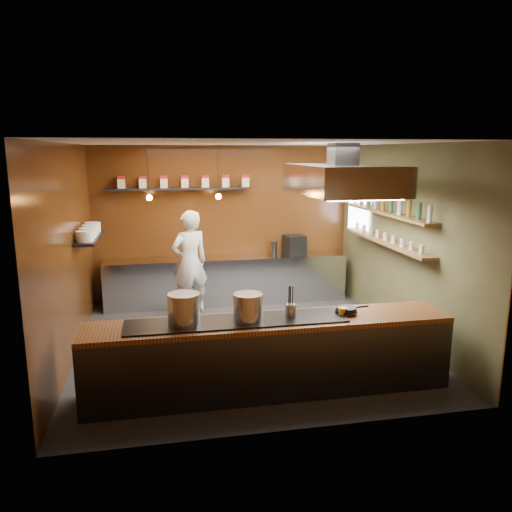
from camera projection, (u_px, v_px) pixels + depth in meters
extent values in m
plane|color=black|center=(247.00, 343.00, 7.66)|extent=(5.00, 5.00, 0.00)
plane|color=#361909|center=(224.00, 224.00, 9.75)|extent=(5.00, 0.00, 5.00)
plane|color=#361909|center=(68.00, 254.00, 6.88)|extent=(0.00, 5.00, 5.00)
plane|color=#414125|center=(403.00, 241.00, 7.83)|extent=(0.00, 5.00, 5.00)
plane|color=silver|center=(246.00, 143.00, 7.04)|extent=(5.00, 5.00, 0.00)
plane|color=white|center=(359.00, 205.00, 9.37)|extent=(0.00, 1.00, 1.00)
cube|color=silver|center=(227.00, 280.00, 9.65)|extent=(4.60, 0.65, 0.90)
cube|color=#38383D|center=(270.00, 358.00, 6.04)|extent=(4.40, 0.70, 0.86)
cube|color=brown|center=(270.00, 322.00, 5.94)|extent=(4.40, 0.72, 0.06)
cube|color=black|center=(237.00, 321.00, 5.86)|extent=(2.60, 0.55, 0.02)
cube|color=black|center=(177.00, 189.00, 9.30)|extent=(2.60, 0.26, 0.04)
cube|color=black|center=(89.00, 238.00, 7.86)|extent=(0.30, 1.40, 0.04)
cube|color=brown|center=(387.00, 213.00, 8.00)|extent=(0.26, 2.80, 0.04)
cube|color=brown|center=(385.00, 241.00, 8.09)|extent=(0.26, 2.80, 0.04)
cube|color=#38383D|center=(343.00, 154.00, 6.94)|extent=(0.35, 0.35, 0.30)
cube|color=silver|center=(342.00, 179.00, 7.01)|extent=(1.20, 2.00, 0.40)
cube|color=white|center=(342.00, 194.00, 7.05)|extent=(1.00, 1.80, 0.02)
cylinder|color=black|center=(148.00, 171.00, 8.50)|extent=(0.01, 0.01, 0.90)
sphere|color=orange|center=(149.00, 198.00, 8.60)|extent=(0.10, 0.10, 0.10)
cylinder|color=black|center=(218.00, 171.00, 8.73)|extent=(0.01, 0.01, 0.90)
sphere|color=orange|center=(218.00, 197.00, 8.82)|extent=(0.10, 0.10, 0.10)
cube|color=beige|center=(121.00, 184.00, 9.09)|extent=(0.13, 0.13, 0.17)
cube|color=#9F1713|center=(121.00, 178.00, 9.07)|extent=(0.13, 0.13, 0.05)
cube|color=beige|center=(143.00, 183.00, 9.17)|extent=(0.13, 0.13, 0.17)
cube|color=#9F1713|center=(142.00, 177.00, 9.14)|extent=(0.13, 0.13, 0.05)
cube|color=beige|center=(164.00, 183.00, 9.24)|extent=(0.13, 0.13, 0.17)
cube|color=#9F1713|center=(164.00, 177.00, 9.22)|extent=(0.13, 0.13, 0.05)
cube|color=beige|center=(185.00, 183.00, 9.31)|extent=(0.13, 0.13, 0.17)
cube|color=#9F1713|center=(185.00, 177.00, 9.29)|extent=(0.14, 0.13, 0.05)
cube|color=beige|center=(205.00, 183.00, 9.38)|extent=(0.13, 0.13, 0.17)
cube|color=#9F1713|center=(205.00, 177.00, 9.36)|extent=(0.14, 0.13, 0.05)
cube|color=beige|center=(225.00, 183.00, 9.46)|extent=(0.13, 0.13, 0.17)
cube|color=#9F1713|center=(225.00, 177.00, 9.43)|extent=(0.14, 0.13, 0.05)
cube|color=beige|center=(245.00, 182.00, 9.53)|extent=(0.13, 0.13, 0.17)
cube|color=#9F1713|center=(245.00, 176.00, 9.51)|extent=(0.14, 0.13, 0.05)
cylinder|color=white|center=(85.00, 236.00, 7.41)|extent=(0.26, 0.26, 0.16)
cylinder|color=white|center=(88.00, 233.00, 7.70)|extent=(0.26, 0.26, 0.16)
cylinder|color=white|center=(90.00, 230.00, 7.98)|extent=(0.26, 0.26, 0.16)
cylinder|color=white|center=(92.00, 227.00, 8.27)|extent=(0.26, 0.26, 0.16)
cylinder|color=silver|center=(430.00, 214.00, 6.72)|extent=(0.06, 0.06, 0.24)
cylinder|color=#2D5933|center=(419.00, 211.00, 7.00)|extent=(0.06, 0.06, 0.24)
cylinder|color=#8C601E|center=(409.00, 209.00, 7.27)|extent=(0.06, 0.06, 0.24)
cylinder|color=silver|center=(400.00, 207.00, 7.55)|extent=(0.06, 0.06, 0.24)
cylinder|color=#2D5933|center=(391.00, 205.00, 7.83)|extent=(0.06, 0.06, 0.24)
cylinder|color=#8C601E|center=(383.00, 203.00, 8.11)|extent=(0.06, 0.06, 0.24)
cylinder|color=silver|center=(376.00, 201.00, 8.38)|extent=(0.06, 0.06, 0.24)
cylinder|color=#2D5933|center=(368.00, 200.00, 8.66)|extent=(0.06, 0.06, 0.24)
cylinder|color=#8C601E|center=(362.00, 198.00, 8.94)|extent=(0.06, 0.06, 0.24)
cylinder|color=silver|center=(356.00, 197.00, 9.22)|extent=(0.06, 0.06, 0.24)
cylinder|color=silver|center=(422.00, 250.00, 6.97)|extent=(0.07, 0.07, 0.13)
cylinder|color=silver|center=(411.00, 246.00, 7.25)|extent=(0.07, 0.07, 0.13)
cylinder|color=silver|center=(402.00, 243.00, 7.52)|extent=(0.07, 0.07, 0.13)
cylinder|color=silver|center=(393.00, 239.00, 7.80)|extent=(0.07, 0.07, 0.13)
cylinder|color=silver|center=(385.00, 236.00, 8.08)|extent=(0.07, 0.07, 0.13)
cylinder|color=silver|center=(378.00, 234.00, 8.35)|extent=(0.07, 0.07, 0.13)
cylinder|color=silver|center=(371.00, 231.00, 8.63)|extent=(0.07, 0.07, 0.13)
cylinder|color=silver|center=(364.00, 228.00, 8.90)|extent=(0.07, 0.07, 0.13)
cylinder|color=silver|center=(358.00, 226.00, 9.18)|extent=(0.07, 0.07, 0.13)
cylinder|color=#B3B5BA|center=(184.00, 309.00, 5.71)|extent=(0.45, 0.45, 0.36)
cylinder|color=#B8BABF|center=(248.00, 307.00, 5.82)|extent=(0.46, 0.46, 0.32)
cylinder|color=#B1B3B8|center=(291.00, 311.00, 5.94)|extent=(0.17, 0.17, 0.16)
cylinder|color=black|center=(346.00, 311.00, 6.14)|extent=(0.27, 0.27, 0.03)
cylinder|color=black|center=(346.00, 308.00, 6.13)|extent=(0.26, 0.26, 0.03)
cylinder|color=black|center=(362.00, 307.00, 6.20)|extent=(0.18, 0.04, 0.02)
cylinder|color=gold|center=(343.00, 312.00, 6.07)|extent=(0.12, 0.12, 0.10)
cube|color=black|center=(294.00, 245.00, 9.81)|extent=(0.43, 0.42, 0.37)
imported|color=silver|center=(190.00, 262.00, 8.92)|extent=(0.80, 0.67, 1.87)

